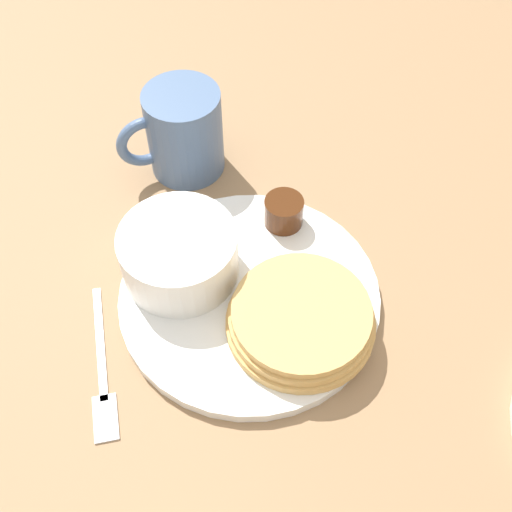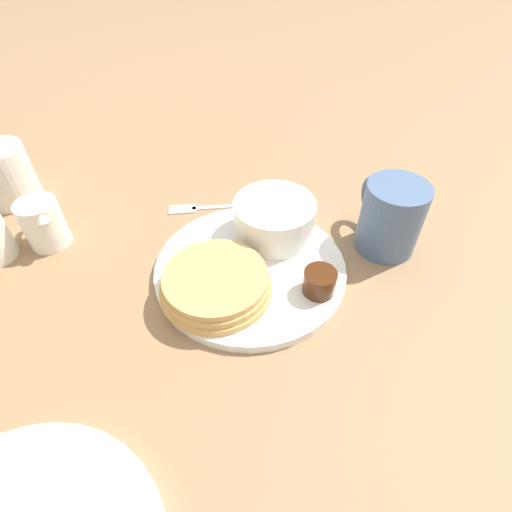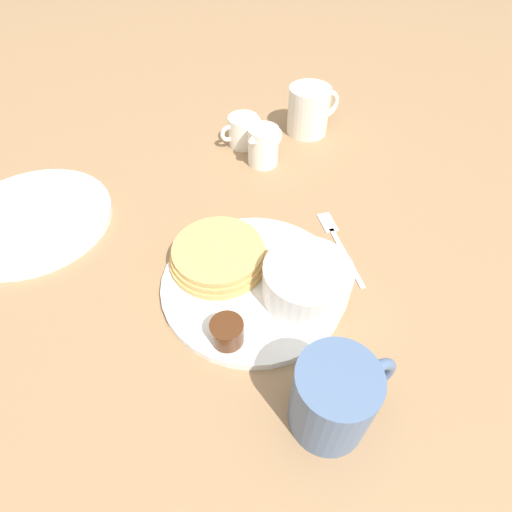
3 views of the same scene
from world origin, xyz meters
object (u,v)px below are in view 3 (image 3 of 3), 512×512
plate (253,283)px  coffee_mug (335,398)px  bowl (307,281)px  fork (336,238)px  creamer_pitcher_near (264,146)px  second_mug (309,110)px  creamer_pitcher_far (243,131)px

plate → coffee_mug: bearing=-29.9°
plate → bowl: bowl is taller
plate → fork: (0.05, 0.14, -0.00)m
creamer_pitcher_near → second_mug: 0.14m
creamer_pitcher_far → fork: creamer_pitcher_far is taller
creamer_pitcher_far → fork: (0.26, -0.12, -0.03)m
plate → creamer_pitcher_far: size_ratio=3.29×
second_mug → plate: bearing=-69.8°
bowl → fork: size_ratio=0.88×
bowl → fork: bowl is taller
plate → fork: 0.15m
creamer_pitcher_near → creamer_pitcher_far: creamer_pitcher_near is taller
coffee_mug → creamer_pitcher_near: 0.45m
coffee_mug → second_mug: (-0.30, 0.47, -0.00)m
plate → creamer_pitcher_near: 0.28m
bowl → plate: bearing=-163.4°
plate → creamer_pitcher_far: (-0.21, 0.26, 0.02)m
bowl → fork: bearing=98.1°
creamer_pitcher_near → second_mug: (0.01, 0.14, 0.01)m
bowl → second_mug: size_ratio=1.05×
plate → coffee_mug: coffee_mug is taller
coffee_mug → fork: 0.26m
bowl → fork: (-0.02, 0.12, -0.04)m
plate → coffee_mug: size_ratio=2.27×
plate → second_mug: (-0.14, 0.37, 0.04)m
creamer_pitcher_near → creamer_pitcher_far: bearing=157.8°
fork → bowl: bearing=-81.9°
creamer_pitcher_near → creamer_pitcher_far: (-0.06, 0.03, -0.01)m
bowl → second_mug: second_mug is taller
creamer_pitcher_far → bowl: bearing=-41.2°
plate → second_mug: second_mug is taller
bowl → creamer_pitcher_near: 0.30m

